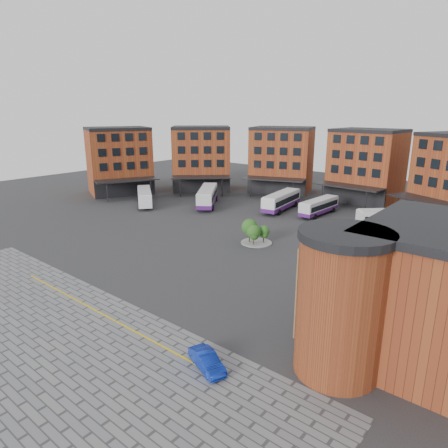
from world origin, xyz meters
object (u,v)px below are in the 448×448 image
Objects in this scene: bus_c at (281,201)px; bus_e at (394,219)px; bus_a at (144,196)px; bus_f at (421,241)px; bus_b at (207,196)px; tree_island at (254,231)px; blue_car at (207,361)px; bus_d at (319,206)px.

bus_c is 20.47m from bus_e.
bus_f is at bearing -46.60° from bus_a.
bus_c reaches higher than bus_a.
bus_b is at bearing -147.32° from bus_f.
tree_island is 0.37× the size of bus_b.
tree_island is 28.84m from blue_car.
bus_a is (-30.54, 5.70, -0.03)m from tree_island.
bus_f is (19.28, 10.25, -0.00)m from tree_island.
bus_c is (-7.46, 19.45, -0.08)m from tree_island.
bus_a is at bearing 169.42° from tree_island.
bus_d is at bearing 38.00° from blue_car.
bus_c reaches higher than blue_car.
bus_a is 0.88× the size of bus_f.
bus_b is at bearing -121.71° from bus_e.
tree_island reaches higher than bus_c.
bus_f reaches higher than bus_a.
tree_island is at bearing -86.21° from bus_d.
bus_c is 1.04× the size of bus_f.
bus_f is at bearing -39.87° from bus_b.
bus_d is (30.17, 15.02, -0.28)m from bus_a.
tree_island reaches higher than bus_a.
bus_b reaches higher than bus_c.
bus_e is 11.34m from bus_f.
tree_island reaches higher than blue_car.
blue_car is at bearing -61.36° from tree_island.
bus_f is (39.83, -2.96, -0.05)m from bus_b.
tree_island is 0.43× the size of bus_a.
bus_e is (33.56, 6.49, -0.17)m from bus_b.
bus_b is 0.99× the size of bus_c.
bus_a is 0.98× the size of bus_d.
bus_f reaches higher than bus_d.
bus_a is at bearing -178.72° from bus_b.
bus_f is (6.28, -9.45, 0.13)m from bus_e.
bus_e reaches higher than bus_d.
bus_c is 1.18× the size of bus_e.
bus_c is at bearing -21.03° from bus_a.
bus_c is at bearing 46.30° from blue_car.
tree_island is 0.37× the size of bus_c.
bus_a is 2.65× the size of blue_car.
bus_d is 0.90× the size of bus_f.
bus_b is 39.94m from bus_f.
bus_d is at bearing -137.07° from bus_e.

